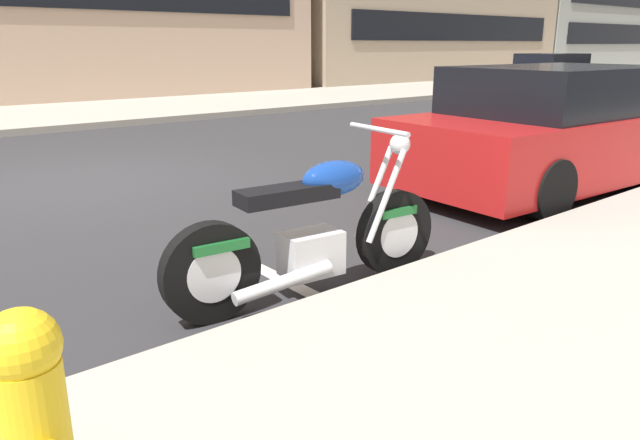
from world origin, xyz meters
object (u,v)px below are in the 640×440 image
Objects in this scene: parked_motorcycle at (314,235)px; car_opposite_curb at (549,74)px; parked_car_across_street at (563,130)px; fire_hydrant at (32,415)px.

car_opposite_curb reaches higher than parked_motorcycle.
parked_car_across_street reaches higher than car_opposite_curb.
parked_motorcycle is 2.74× the size of fire_hydrant.
parked_car_across_street is 6.12× the size of fire_hydrant.
parked_motorcycle reaches higher than fire_hydrant.
parked_car_across_street is 6.71m from fire_hydrant.
car_opposite_curb is (13.24, 7.90, -0.03)m from parked_car_across_street.
parked_car_across_street is (4.39, 0.69, 0.25)m from parked_motorcycle.
parked_car_across_street is 1.07× the size of car_opposite_curb.
parked_car_across_street is at bearing 32.81° from car_opposite_curb.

